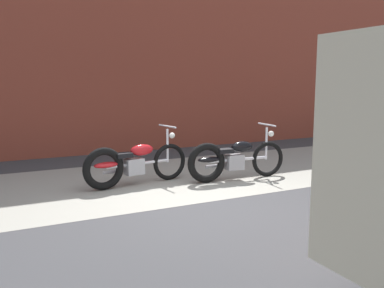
# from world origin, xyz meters

# --- Properties ---
(ground_plane) EXTENTS (80.00, 80.00, 0.00)m
(ground_plane) POSITION_xyz_m (0.00, 0.00, 0.00)
(ground_plane) COLOR #38383A
(sidewalk_slab) EXTENTS (36.00, 3.50, 0.01)m
(sidewalk_slab) POSITION_xyz_m (0.00, 1.75, 0.00)
(sidewalk_slab) COLOR gray
(sidewalk_slab) RESTS_ON ground
(brick_building_wall) EXTENTS (36.00, 0.50, 6.21)m
(brick_building_wall) POSITION_xyz_m (0.00, 5.20, 3.11)
(brick_building_wall) COLOR brown
(brick_building_wall) RESTS_ON ground
(motorcycle_red) EXTENTS (2.00, 0.58, 1.03)m
(motorcycle_red) POSITION_xyz_m (-0.57, 1.49, 0.40)
(motorcycle_red) COLOR black
(motorcycle_red) RESTS_ON ground
(motorcycle_black) EXTENTS (2.01, 0.58, 1.03)m
(motorcycle_black) POSITION_xyz_m (1.22, 1.06, 0.40)
(motorcycle_black) COLOR black
(motorcycle_black) RESTS_ON ground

